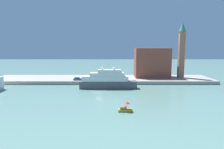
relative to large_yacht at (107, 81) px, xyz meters
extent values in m
plane|color=slate|center=(-3.07, -7.82, -3.25)|extent=(400.00, 400.00, 0.00)
cube|color=gray|center=(-3.07, 19.01, -2.44)|extent=(110.00, 21.66, 1.62)
cube|color=#4C4C51|center=(0.35, 0.00, -1.68)|extent=(23.97, 4.21, 3.14)
cube|color=white|center=(-0.85, 0.00, 0.95)|extent=(19.18, 3.87, 2.11)
cube|color=white|center=(-0.13, 0.00, 2.73)|extent=(14.38, 3.54, 1.46)
cube|color=white|center=(0.82, 0.00, 4.12)|extent=(9.59, 3.20, 1.33)
cylinder|color=silver|center=(0.35, 0.00, 6.32)|extent=(0.16, 0.16, 3.07)
sphere|color=white|center=(2.74, 0.00, 5.33)|extent=(1.10, 1.10, 1.10)
sphere|color=white|center=(-2.05, 0.00, 5.33)|extent=(1.10, 1.10, 1.10)
cube|color=#B7991E|center=(5.57, -31.79, -2.90)|extent=(3.83, 1.69, 0.70)
cube|color=#8C6647|center=(4.99, -31.79, -2.22)|extent=(1.69, 1.35, 0.67)
cylinder|color=#B2B2B2|center=(5.95, -31.79, -1.77)|extent=(0.06, 0.06, 1.57)
cone|color=red|center=(5.95, -31.79, -0.66)|extent=(1.87, 1.87, 0.66)
cube|color=brown|center=(22.75, 21.94, 5.94)|extent=(17.73, 10.85, 15.14)
cube|color=#9E664C|center=(37.27, 20.00, 10.05)|extent=(2.79, 2.79, 23.35)
cone|color=#387A5B|center=(37.27, 20.00, 24.06)|extent=(3.62, 3.62, 4.67)
cube|color=#1E4C99|center=(-14.44, 11.38, -1.20)|extent=(3.89, 1.70, 0.86)
cube|color=#262D33|center=(-14.64, 11.38, -0.52)|extent=(2.33, 1.53, 0.50)
cylinder|color=#4C4C4C|center=(-10.67, 9.74, -0.92)|extent=(0.36, 0.36, 1.41)
sphere|color=tan|center=(-10.67, 9.74, -0.09)|extent=(0.24, 0.24, 0.24)
cylinder|color=black|center=(-5.65, 9.16, -1.26)|extent=(0.51, 0.51, 0.74)
camera|label=1|loc=(1.95, -87.91, 14.72)|focal=33.88mm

